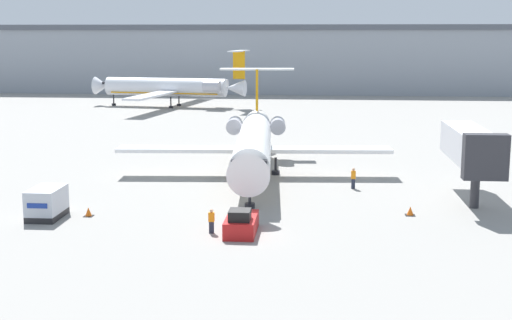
# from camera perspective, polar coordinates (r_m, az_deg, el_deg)

# --- Properties ---
(ground_plane) EXTENTS (600.00, 600.00, 0.00)m
(ground_plane) POSITION_cam_1_polar(r_m,az_deg,el_deg) (48.25, -1.08, -6.02)
(ground_plane) COLOR gray
(terminal_building) EXTENTS (180.00, 16.80, 15.46)m
(terminal_building) POSITION_cam_1_polar(r_m,az_deg,el_deg) (166.28, 3.25, 8.09)
(terminal_building) COLOR #8C939E
(terminal_building) RESTS_ON ground
(airplane_main) EXTENTS (26.15, 31.42, 9.57)m
(airplane_main) POSITION_cam_1_polar(r_m,az_deg,el_deg) (67.18, -0.17, 1.42)
(airplane_main) COLOR white
(airplane_main) RESTS_ON ground
(pushback_tug) EXTENTS (2.05, 4.36, 1.84)m
(pushback_tug) POSITION_cam_1_polar(r_m,az_deg,el_deg) (48.51, -1.19, -5.09)
(pushback_tug) COLOR #B21919
(pushback_tug) RESTS_ON ground
(luggage_cart) EXTENTS (2.12, 3.60, 2.25)m
(luggage_cart) POSITION_cam_1_polar(r_m,az_deg,el_deg) (54.52, -16.40, -3.33)
(luggage_cart) COLOR #232326
(luggage_cart) RESTS_ON ground
(worker_near_tug) EXTENTS (0.40, 0.24, 1.69)m
(worker_near_tug) POSITION_cam_1_polar(r_m,az_deg,el_deg) (48.54, -3.59, -4.86)
(worker_near_tug) COLOR #232838
(worker_near_tug) RESTS_ON ground
(worker_by_wing) EXTENTS (0.40, 0.26, 1.85)m
(worker_by_wing) POSITION_cam_1_polar(r_m,az_deg,el_deg) (62.78, 7.79, -1.41)
(worker_by_wing) COLOR #232838
(worker_by_wing) RESTS_ON ground
(traffic_cone_left) EXTENTS (0.68, 0.68, 0.67)m
(traffic_cone_left) POSITION_cam_1_polar(r_m,az_deg,el_deg) (54.44, -13.25, -4.08)
(traffic_cone_left) COLOR black
(traffic_cone_left) RESTS_ON ground
(traffic_cone_right) EXTENTS (0.72, 0.72, 0.67)m
(traffic_cone_right) POSITION_cam_1_polar(r_m,az_deg,el_deg) (54.49, 12.24, -4.03)
(traffic_cone_right) COLOR black
(traffic_cone_right) RESTS_ON ground
(airplane_parked_far_left) EXTENTS (29.81, 37.28, 10.48)m
(airplane_parked_far_left) POSITION_cam_1_polar(r_m,az_deg,el_deg) (133.46, -6.83, 5.82)
(airplane_parked_far_left) COLOR silver
(airplane_parked_far_left) RESTS_ON ground
(jet_bridge) EXTENTS (3.20, 12.21, 6.19)m
(jet_bridge) POSITION_cam_1_polar(r_m,az_deg,el_deg) (59.61, 16.79, 1.03)
(jet_bridge) COLOR #2D2D33
(jet_bridge) RESTS_ON ground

